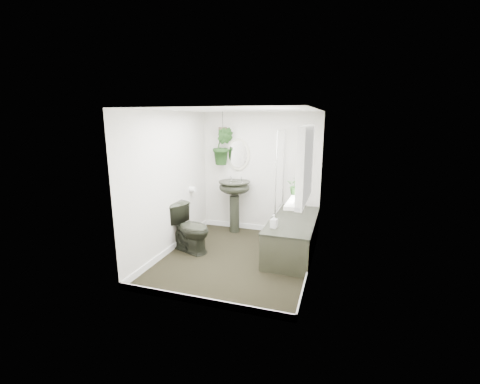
% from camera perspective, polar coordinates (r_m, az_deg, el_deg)
% --- Properties ---
extents(floor, '(2.30, 2.80, 0.02)m').
position_cam_1_polar(floor, '(5.25, -0.51, -11.71)').
color(floor, black).
rests_on(floor, ground).
extents(ceiling, '(2.30, 2.80, 0.02)m').
position_cam_1_polar(ceiling, '(4.77, -0.57, 14.52)').
color(ceiling, white).
rests_on(ceiling, ground).
extents(wall_back, '(2.30, 0.02, 2.30)m').
position_cam_1_polar(wall_back, '(6.21, 3.59, 3.39)').
color(wall_back, beige).
rests_on(wall_back, ground).
extents(wall_front, '(2.30, 0.02, 2.30)m').
position_cam_1_polar(wall_front, '(3.61, -7.65, -3.75)').
color(wall_front, beige).
rests_on(wall_front, ground).
extents(wall_left, '(0.02, 2.80, 2.30)m').
position_cam_1_polar(wall_left, '(5.35, -12.41, 1.56)').
color(wall_left, beige).
rests_on(wall_left, ground).
extents(wall_right, '(0.02, 2.80, 2.30)m').
position_cam_1_polar(wall_right, '(4.65, 13.14, -0.18)').
color(wall_right, beige).
rests_on(wall_right, ground).
extents(skirting, '(2.30, 2.80, 0.10)m').
position_cam_1_polar(skirting, '(5.22, -0.52, -11.11)').
color(skirting, white).
rests_on(skirting, floor).
extents(bathtub, '(0.72, 1.72, 0.58)m').
position_cam_1_polar(bathtub, '(5.41, 9.32, -7.65)').
color(bathtub, black).
rests_on(bathtub, floor).
extents(bath_screen, '(0.04, 0.72, 1.40)m').
position_cam_1_polar(bath_screen, '(5.68, 7.15, 3.75)').
color(bath_screen, silver).
rests_on(bath_screen, bathtub).
extents(shower_box, '(0.20, 0.10, 0.35)m').
position_cam_1_polar(shower_box, '(5.94, 11.02, 6.64)').
color(shower_box, white).
rests_on(shower_box, wall_back).
extents(oval_mirror, '(0.46, 0.03, 0.62)m').
position_cam_1_polar(oval_mirror, '(6.24, -0.36, 6.71)').
color(oval_mirror, '#BCB79F').
rests_on(oval_mirror, wall_back).
extents(wall_sconce, '(0.04, 0.04, 0.22)m').
position_cam_1_polar(wall_sconce, '(6.38, -3.82, 5.92)').
color(wall_sconce, black).
rests_on(wall_sconce, wall_back).
extents(toilet_roll_holder, '(0.11, 0.11, 0.11)m').
position_cam_1_polar(toilet_roll_holder, '(5.98, -8.44, 0.46)').
color(toilet_roll_holder, white).
rests_on(toilet_roll_holder, wall_left).
extents(window_recess, '(0.08, 1.00, 0.90)m').
position_cam_1_polar(window_recess, '(3.88, 11.57, 4.84)').
color(window_recess, white).
rests_on(window_recess, wall_right).
extents(window_sill, '(0.18, 1.00, 0.04)m').
position_cam_1_polar(window_sill, '(3.97, 10.29, -1.11)').
color(window_sill, white).
rests_on(window_sill, wall_right).
extents(window_blinds, '(0.01, 0.86, 0.76)m').
position_cam_1_polar(window_blinds, '(3.89, 10.91, 4.88)').
color(window_blinds, white).
rests_on(window_blinds, wall_right).
extents(toilet, '(0.88, 0.69, 0.79)m').
position_cam_1_polar(toilet, '(5.45, -8.91, -6.33)').
color(toilet, black).
rests_on(toilet, floor).
extents(pedestal_sink, '(0.60, 0.52, 1.02)m').
position_cam_1_polar(pedestal_sink, '(6.22, -0.99, -2.60)').
color(pedestal_sink, black).
rests_on(pedestal_sink, floor).
extents(sill_plant, '(0.22, 0.19, 0.22)m').
position_cam_1_polar(sill_plant, '(4.05, 9.88, 1.11)').
color(sill_plant, black).
rests_on(sill_plant, window_sill).
extents(hanging_plant, '(0.44, 0.38, 0.72)m').
position_cam_1_polar(hanging_plant, '(6.20, -3.06, 8.13)').
color(hanging_plant, black).
rests_on(hanging_plant, ceiling).
extents(soap_bottle, '(0.11, 0.11, 0.20)m').
position_cam_1_polar(soap_bottle, '(4.83, 6.06, -5.19)').
color(soap_bottle, black).
rests_on(soap_bottle, bathtub).
extents(hanging_pot, '(0.16, 0.16, 0.12)m').
position_cam_1_polar(hanging_pot, '(6.18, -3.09, 10.88)').
color(hanging_pot, brown).
rests_on(hanging_pot, ceiling).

